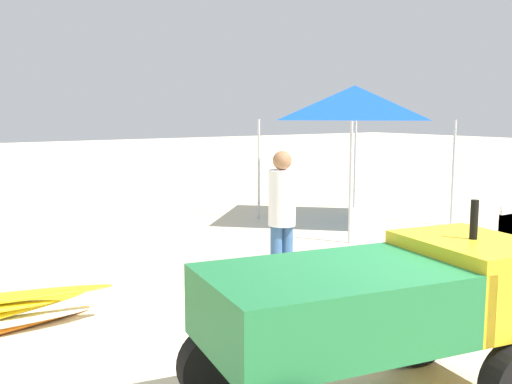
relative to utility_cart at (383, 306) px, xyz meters
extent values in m
plane|color=beige|center=(0.86, -0.06, -0.78)|extent=(80.00, 80.00, 0.00)
cube|color=#1E6B38|center=(-0.39, 0.07, 0.07)|extent=(1.98, 1.42, 0.50)
cube|color=gold|center=(0.79, -0.15, 0.12)|extent=(0.99, 1.23, 0.60)
cylinder|color=black|center=(0.79, -0.15, 0.57)|extent=(0.07, 0.07, 0.30)
cylinder|color=black|center=(0.85, 0.40, -0.48)|extent=(0.62, 0.29, 0.60)
cylinder|color=black|center=(-0.92, 0.74, -0.48)|extent=(0.62, 0.29, 0.60)
cube|color=silver|center=(3.08, 1.17, -0.34)|extent=(0.48, 0.48, 0.04)
cube|color=silver|center=(3.08, 0.95, -0.14)|extent=(0.48, 0.04, 0.40)
cube|color=silver|center=(3.08, 1.17, -0.25)|extent=(0.48, 0.48, 0.04)
cube|color=silver|center=(3.08, 0.95, -0.05)|extent=(0.48, 0.04, 0.40)
cube|color=silver|center=(3.08, 1.17, -0.16)|extent=(0.48, 0.48, 0.04)
cube|color=silver|center=(3.08, 0.95, 0.04)|extent=(0.48, 0.04, 0.40)
cube|color=silver|center=(3.08, 1.17, -0.07)|extent=(0.48, 0.48, 0.04)
cylinder|color=silver|center=(3.29, 1.38, -0.57)|extent=(0.04, 0.04, 0.42)
cylinder|color=silver|center=(2.87, 1.38, -0.57)|extent=(0.04, 0.04, 0.42)
cylinder|color=silver|center=(2.87, 0.96, -0.57)|extent=(0.04, 0.04, 0.42)
cylinder|color=#33598C|center=(1.01, 2.64, -0.37)|extent=(0.14, 0.14, 0.83)
cylinder|color=#33598C|center=(1.17, 2.64, -0.37)|extent=(0.14, 0.14, 0.83)
cylinder|color=white|center=(1.09, 2.64, 0.37)|extent=(0.32, 0.32, 0.65)
sphere|color=#9E6B47|center=(1.09, 2.64, 0.80)|extent=(0.22, 0.22, 0.22)
cylinder|color=#B2B2B7|center=(3.66, 4.20, 0.21)|extent=(0.05, 0.05, 2.00)
cylinder|color=#B2B2B7|center=(6.28, 4.20, 0.21)|extent=(0.05, 0.05, 2.00)
cylinder|color=#B2B2B7|center=(3.66, 6.82, 0.21)|extent=(0.05, 0.05, 2.00)
cylinder|color=#B2B2B7|center=(6.28, 6.82, 0.21)|extent=(0.05, 0.05, 2.00)
pyramid|color=#144CB2|center=(4.97, 5.51, 1.53)|extent=(2.62, 2.62, 0.64)
camera|label=1|loc=(-3.05, -2.84, 1.38)|focal=41.72mm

